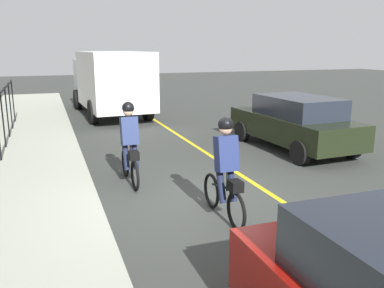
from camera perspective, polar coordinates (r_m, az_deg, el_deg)
The scene contains 7 objects.
ground_plane at distance 8.10m, azimuth 0.42°, elevation -7.97°, with size 80.00×80.00×0.00m, color #363835.
lane_line_centre at distance 8.74m, azimuth 10.37°, elevation -6.53°, with size 36.00×0.12×0.01m, color yellow.
sidewalk at distance 7.68m, azimuth -24.54°, elevation -9.87°, with size 40.00×3.20×0.15m, color #A6AA99.
cyclist_lead at distance 6.98m, azimuth 4.71°, elevation -3.62°, with size 1.71×0.36×1.83m.
cyclist_follow at distance 8.91m, azimuth -8.72°, elevation 0.00°, with size 1.71×0.36×1.83m.
patrol_sedan at distance 12.30m, azimuth 14.12°, elevation 3.03°, with size 4.49×2.10×1.58m.
box_truck_background at distance 18.35m, azimuth -11.38°, elevation 8.73°, with size 6.83×2.84×2.78m.
Camera 1 is at (-7.08, 2.61, 2.94)m, focal length 38.12 mm.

